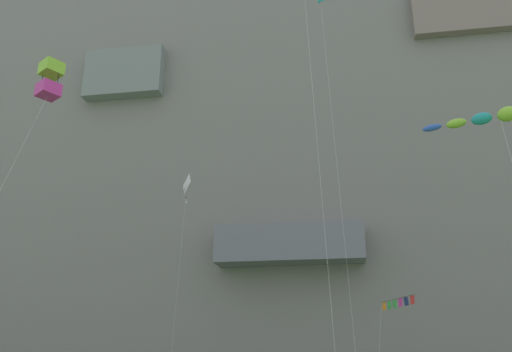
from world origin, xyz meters
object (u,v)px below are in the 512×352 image
kite_box_low_center (50,80)px  kite_diamond_far_left (187,187)px  kite_banner_mid_center (397,305)px  kite_windsock_high_left (484,119)px  kite_diamond_front_field (323,22)px

kite_box_low_center → kite_diamond_far_left: 24.70m
kite_banner_mid_center → kite_windsock_high_left: size_ratio=0.57×
kite_box_low_center → kite_windsock_high_left: bearing=-1.9°
kite_diamond_front_field → kite_box_low_center: 22.41m
kite_windsock_high_left → kite_diamond_far_left: bearing=130.9°
kite_banner_mid_center → kite_diamond_far_left: kite_diamond_far_left is taller
kite_diamond_front_field → kite_banner_mid_center: bearing=54.8°
kite_diamond_front_field → kite_banner_mid_center: (4.53, 6.41, -21.90)m
kite_diamond_front_field → kite_windsock_high_left: 21.23m
kite_diamond_front_field → kite_windsock_high_left: kite_diamond_front_field is taller
kite_diamond_far_left → kite_windsock_high_left: size_ratio=1.51×
kite_banner_mid_center → kite_box_low_center: bearing=-137.7°
kite_diamond_far_left → kite_windsock_high_left: bearing=-49.1°
kite_banner_mid_center → kite_windsock_high_left: (2.71, -19.08, 6.47)m
kite_diamond_front_field → kite_windsock_high_left: bearing=-60.3°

